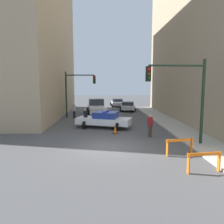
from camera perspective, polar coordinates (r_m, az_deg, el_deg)
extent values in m
plane|color=#4C4C4F|center=(13.31, -1.32, -9.36)|extent=(120.00, 120.00, 0.00)
cube|color=#B2ADA3|center=(14.76, 23.77, -8.07)|extent=(2.40, 44.00, 0.12)
cube|color=tan|center=(29.88, -27.04, 18.67)|extent=(14.00, 20.00, 20.15)
cylinder|color=black|center=(14.54, 22.57, 2.42)|extent=(0.18, 0.18, 5.20)
cylinder|color=black|center=(13.91, 16.53, 11.56)|extent=(3.40, 0.12, 0.12)
cube|color=black|center=(13.43, 9.47, 9.79)|extent=(0.30, 0.22, 0.90)
sphere|color=red|center=(13.30, 9.63, 10.97)|extent=(0.18, 0.18, 0.18)
sphere|color=#4C3D0C|center=(13.29, 9.60, 9.81)|extent=(0.18, 0.18, 0.18)
sphere|color=#0C4219|center=(13.28, 9.58, 8.65)|extent=(0.18, 0.18, 0.18)
cylinder|color=black|center=(25.37, -11.87, 4.45)|extent=(0.18, 0.18, 5.20)
cylinder|color=black|center=(25.14, -8.36, 9.52)|extent=(3.20, 0.12, 0.12)
cube|color=black|center=(25.01, -4.65, 8.43)|extent=(0.30, 0.22, 0.90)
sphere|color=red|center=(24.87, -4.67, 9.06)|extent=(0.18, 0.18, 0.18)
sphere|color=#4C3D0C|center=(24.87, -4.66, 8.44)|extent=(0.18, 0.18, 0.18)
sphere|color=#0C4219|center=(24.86, -4.66, 7.82)|extent=(0.18, 0.18, 0.18)
cube|color=white|center=(19.15, -2.15, -2.33)|extent=(5.04, 3.21, 0.55)
cube|color=navy|center=(19.01, -1.61, -0.76)|extent=(2.38, 2.16, 0.52)
cylinder|color=black|center=(18.91, -7.15, -3.35)|extent=(0.41, 0.70, 0.66)
cylinder|color=black|center=(20.46, -5.31, -2.50)|extent=(0.41, 0.70, 0.66)
cylinder|color=black|center=(18.00, 1.46, -3.84)|extent=(0.41, 0.70, 0.66)
cylinder|color=black|center=(19.62, 2.68, -2.91)|extent=(0.41, 0.70, 0.66)
cube|color=#2633BF|center=(18.96, -1.62, 0.19)|extent=(0.62, 1.38, 0.12)
cube|color=silver|center=(27.28, -3.98, 0.88)|extent=(2.56, 5.58, 0.70)
cube|color=#2D333D|center=(28.28, -4.16, 2.64)|extent=(2.01, 1.91, 0.80)
cylinder|color=black|center=(28.93, -6.04, 0.53)|extent=(0.82, 0.34, 0.80)
cylinder|color=black|center=(29.06, -2.42, 0.60)|extent=(0.82, 0.34, 0.80)
cylinder|color=black|center=(25.61, -5.73, -0.35)|extent=(0.82, 0.34, 0.80)
cylinder|color=black|center=(25.76, -1.64, -0.27)|extent=(0.82, 0.34, 0.80)
cube|color=silver|center=(31.11, 4.13, 1.35)|extent=(2.24, 4.46, 0.52)
cube|color=#232833|center=(30.89, 4.14, 2.24)|extent=(1.76, 1.96, 0.48)
cylinder|color=black|center=(32.47, 2.65, 1.15)|extent=(0.64, 0.28, 0.62)
cylinder|color=black|center=(32.49, 5.57, 1.13)|extent=(0.64, 0.28, 0.62)
cylinder|color=black|center=(29.82, 2.56, 0.60)|extent=(0.64, 0.28, 0.62)
cylinder|color=black|center=(29.84, 5.74, 0.57)|extent=(0.64, 0.28, 0.62)
cube|color=silver|center=(37.15, 1.36, 2.35)|extent=(1.98, 4.37, 0.52)
cube|color=#232833|center=(36.94, 1.39, 3.10)|extent=(1.66, 1.87, 0.48)
cylinder|color=black|center=(38.42, -0.08, 2.13)|extent=(0.63, 0.25, 0.62)
cylinder|color=black|center=(38.59, 2.38, 2.15)|extent=(0.63, 0.25, 0.62)
cylinder|color=black|center=(35.78, 0.27, 1.74)|extent=(0.63, 0.25, 0.62)
cylinder|color=black|center=(35.96, 2.90, 1.76)|extent=(0.63, 0.25, 0.62)
cylinder|color=#474C66|center=(19.66, -6.90, -2.70)|extent=(0.39, 0.39, 0.82)
cylinder|color=black|center=(19.55, -6.93, -0.62)|extent=(0.50, 0.50, 0.62)
sphere|color=tan|center=(19.49, -6.95, 0.61)|extent=(0.31, 0.31, 0.22)
cylinder|color=black|center=(24.68, -9.85, -0.69)|extent=(0.32, 0.32, 0.82)
cylinder|color=#B2B2B7|center=(24.59, -9.88, 0.97)|extent=(0.41, 0.41, 0.62)
sphere|color=tan|center=(24.55, -9.90, 1.94)|extent=(0.25, 0.25, 0.22)
cylinder|color=#382D23|center=(16.12, 9.89, -4.99)|extent=(0.38, 0.38, 0.82)
cylinder|color=maroon|center=(15.99, 9.94, -2.46)|extent=(0.49, 0.49, 0.62)
sphere|color=tan|center=(15.92, 9.98, -0.98)|extent=(0.30, 0.30, 0.22)
cube|color=orange|center=(10.35, 22.97, -10.09)|extent=(1.59, 0.26, 0.14)
cube|color=orange|center=(10.11, 19.34, -12.60)|extent=(0.07, 0.17, 0.90)
cube|color=orange|center=(10.86, 26.13, -11.55)|extent=(0.07, 0.17, 0.90)
cube|color=orange|center=(12.34, 17.29, -7.05)|extent=(1.58, 0.36, 0.14)
cube|color=orange|center=(12.09, 14.25, -9.10)|extent=(0.08, 0.17, 0.90)
cube|color=orange|center=(12.81, 20.02, -8.39)|extent=(0.08, 0.17, 0.90)
cube|color=black|center=(17.09, 0.82, -5.52)|extent=(0.36, 0.36, 0.04)
cone|color=#F2600C|center=(17.02, 0.82, -4.44)|extent=(0.28, 0.28, 0.62)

